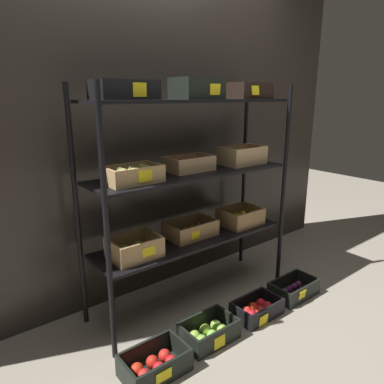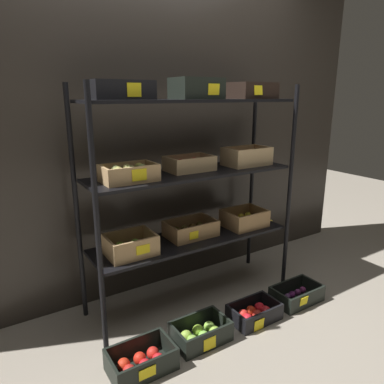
# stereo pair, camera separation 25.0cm
# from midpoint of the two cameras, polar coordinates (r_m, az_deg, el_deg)

# --- Properties ---
(ground_plane) EXTENTS (10.00, 10.00, 0.00)m
(ground_plane) POSITION_cam_midpoint_polar(r_m,az_deg,el_deg) (2.83, 2.63, -16.63)
(ground_plane) COLOR gray
(storefront_wall) EXTENTS (3.90, 0.12, 2.56)m
(storefront_wall) POSITION_cam_midpoint_polar(r_m,az_deg,el_deg) (2.77, -2.06, 10.77)
(storefront_wall) COLOR #2D2823
(storefront_wall) RESTS_ON ground_plane
(display_rack) EXTENTS (1.62, 0.46, 1.61)m
(display_rack) POSITION_cam_midpoint_polar(r_m,az_deg,el_deg) (2.46, 3.05, 3.02)
(display_rack) COLOR black
(display_rack) RESTS_ON ground_plane
(crate_ground_apple_red) EXTENTS (0.37, 0.24, 0.14)m
(crate_ground_apple_red) POSITION_cam_midpoint_polar(r_m,az_deg,el_deg) (2.21, -4.59, -25.65)
(crate_ground_apple_red) COLOR black
(crate_ground_apple_red) RESTS_ON ground_plane
(crate_ground_apple_green) EXTENTS (0.35, 0.23, 0.13)m
(crate_ground_apple_green) POSITION_cam_midpoint_polar(r_m,az_deg,el_deg) (2.40, 4.61, -21.81)
(crate_ground_apple_green) COLOR black
(crate_ground_apple_green) RESTS_ON ground_plane
(crate_ground_center_apple_red) EXTENTS (0.34, 0.22, 0.12)m
(crate_ground_center_apple_red) POSITION_cam_midpoint_polar(r_m,az_deg,el_deg) (2.64, 12.81, -18.56)
(crate_ground_center_apple_red) COLOR black
(crate_ground_center_apple_red) RESTS_ON ground_plane
(crate_ground_plum) EXTENTS (0.37, 0.23, 0.12)m
(crate_ground_plum) POSITION_cam_midpoint_polar(r_m,az_deg,el_deg) (2.92, 18.92, -15.55)
(crate_ground_plum) COLOR black
(crate_ground_plum) RESTS_ON ground_plane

